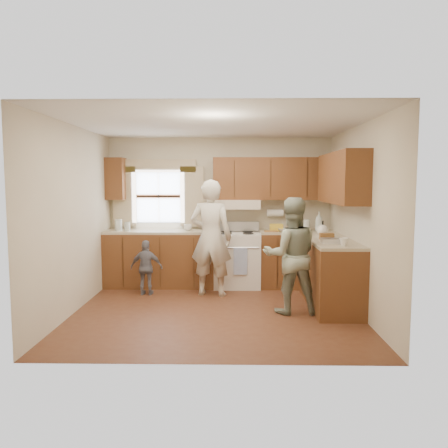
{
  "coord_description": "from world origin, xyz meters",
  "views": [
    {
      "loc": [
        0.21,
        -5.78,
        1.75
      ],
      "look_at": [
        0.1,
        0.4,
        1.15
      ],
      "focal_mm": 35.0,
      "sensor_mm": 36.0,
      "label": 1
    }
  ],
  "objects_px": {
    "woman_right": "(291,256)",
    "stove": "(237,259)",
    "woman_left": "(211,238)",
    "child": "(146,268)"
  },
  "relations": [
    {
      "from": "woman_left",
      "to": "child",
      "type": "xyz_separation_m",
      "value": [
        -1.0,
        0.0,
        -0.47
      ]
    },
    {
      "from": "stove",
      "to": "woman_right",
      "type": "height_order",
      "value": "woman_right"
    },
    {
      "from": "woman_right",
      "to": "stove",
      "type": "bearing_deg",
      "value": -66.78
    },
    {
      "from": "woman_right",
      "to": "child",
      "type": "height_order",
      "value": "woman_right"
    },
    {
      "from": "woman_left",
      "to": "woman_right",
      "type": "bearing_deg",
      "value": 153.62
    },
    {
      "from": "stove",
      "to": "woman_right",
      "type": "relative_size",
      "value": 0.69
    },
    {
      "from": "stove",
      "to": "woman_right",
      "type": "xyz_separation_m",
      "value": [
        0.7,
        -1.47,
        0.31
      ]
    },
    {
      "from": "woman_right",
      "to": "child",
      "type": "relative_size",
      "value": 1.81
    },
    {
      "from": "woman_right",
      "to": "woman_left",
      "type": "bearing_deg",
      "value": -40.88
    },
    {
      "from": "stove",
      "to": "woman_right",
      "type": "distance_m",
      "value": 1.66
    }
  ]
}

